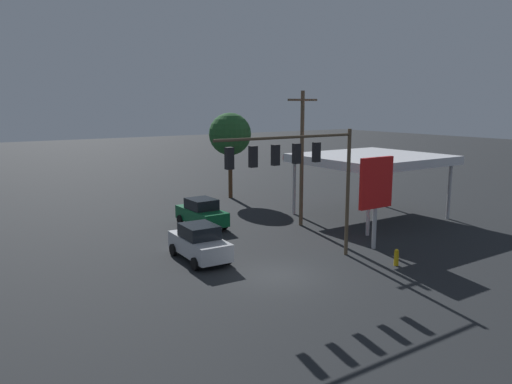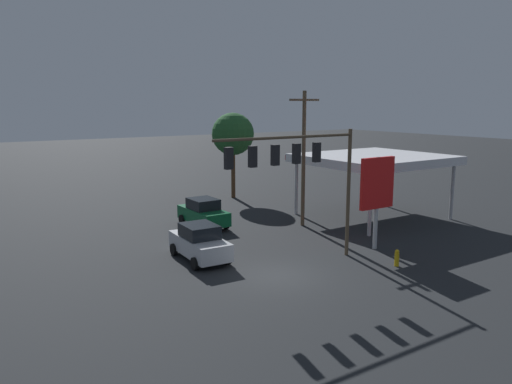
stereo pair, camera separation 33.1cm
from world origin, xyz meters
The scene contains 9 objects.
ground_plane centered at (0.00, 0.00, 0.00)m, with size 200.00×200.00×0.00m, color black.
traffic_signal_assembly centered at (-1.55, -0.69, 5.33)m, with size 8.36×0.43×6.92m.
utility_pole centered at (-7.30, -7.30, 4.81)m, with size 2.40×0.26×9.06m.
gas_station_canopy centered at (-13.23, -6.60, 4.23)m, with size 9.46×8.72×4.57m.
price_sign centered at (-7.25, -0.63, 3.65)m, with size 2.43×0.27×5.28m.
sedan_waiting centered at (2.04, -4.36, 0.95)m, with size 2.22×4.48×1.93m.
sedan_far centered at (-1.48, -10.71, 0.95)m, with size 2.08×4.41×1.93m.
street_tree centered at (-8.59, -18.68, 5.57)m, with size 3.67×3.67×7.45m.
fire_hydrant centered at (-5.89, 2.18, 0.44)m, with size 0.24×0.24×0.88m.
Camera 2 is at (13.64, 18.69, 8.24)m, focal length 35.00 mm.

